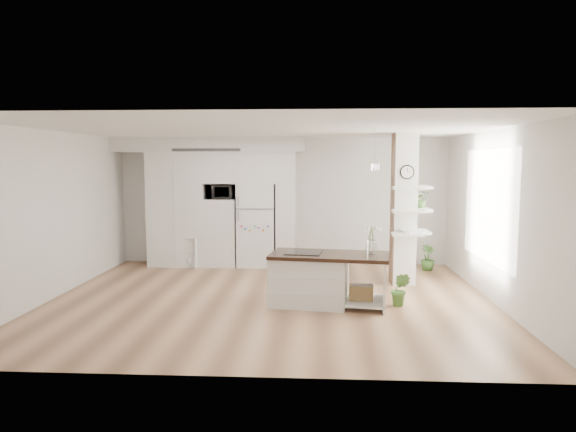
% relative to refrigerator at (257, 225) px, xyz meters
% --- Properties ---
extents(floor, '(7.00, 6.00, 0.01)m').
position_rel_refrigerator_xyz_m(floor, '(0.53, -2.68, -0.88)').
color(floor, tan).
rests_on(floor, ground).
extents(room, '(7.04, 6.04, 2.72)m').
position_rel_refrigerator_xyz_m(room, '(0.53, -2.68, 0.98)').
color(room, white).
rests_on(room, ground).
extents(cabinet_wall, '(4.00, 0.71, 2.70)m').
position_rel_refrigerator_xyz_m(cabinet_wall, '(-0.92, -0.01, 0.63)').
color(cabinet_wall, white).
rests_on(cabinet_wall, floor).
extents(refrigerator, '(0.78, 0.69, 1.75)m').
position_rel_refrigerator_xyz_m(refrigerator, '(0.00, 0.00, 0.00)').
color(refrigerator, white).
rests_on(refrigerator, floor).
extents(column, '(0.69, 0.90, 2.70)m').
position_rel_refrigerator_xyz_m(column, '(2.90, -1.55, 0.48)').
color(column, silver).
rests_on(column, floor).
extents(window, '(0.00, 2.40, 2.40)m').
position_rel_refrigerator_xyz_m(window, '(4.00, -2.38, 0.62)').
color(window, white).
rests_on(window, room).
extents(pendant_light, '(0.12, 0.12, 0.10)m').
position_rel_refrigerator_xyz_m(pendant_light, '(2.23, -2.53, 1.24)').
color(pendant_light, white).
rests_on(pendant_light, room).
extents(kitchen_island, '(1.88, 1.08, 1.37)m').
position_rel_refrigerator_xyz_m(kitchen_island, '(1.27, -2.95, -0.45)').
color(kitchen_island, white).
rests_on(kitchen_island, floor).
extents(bookshelf, '(0.59, 0.43, 0.63)m').
position_rel_refrigerator_xyz_m(bookshelf, '(-1.43, -0.19, -0.60)').
color(bookshelf, white).
rests_on(bookshelf, floor).
extents(floor_plant_a, '(0.36, 0.33, 0.52)m').
position_rel_refrigerator_xyz_m(floor_plant_a, '(2.54, -2.96, -0.61)').
color(floor_plant_a, '#3E6E2C').
rests_on(floor_plant_a, floor).
extents(floor_plant_b, '(0.37, 0.37, 0.51)m').
position_rel_refrigerator_xyz_m(floor_plant_b, '(3.52, -0.28, -0.62)').
color(floor_plant_b, '#3E6E2C').
rests_on(floor_plant_b, floor).
extents(microwave, '(0.54, 0.37, 0.30)m').
position_rel_refrigerator_xyz_m(microwave, '(-0.75, -0.06, 0.69)').
color(microwave, '#2D2D2D').
rests_on(microwave, cabinet_wall).
extents(shelf_plant, '(0.27, 0.23, 0.30)m').
position_rel_refrigerator_xyz_m(shelf_plant, '(3.15, -1.38, 0.65)').
color(shelf_plant, '#3E6E2C').
rests_on(shelf_plant, column).
extents(decor_bowl, '(0.22, 0.22, 0.05)m').
position_rel_refrigerator_xyz_m(decor_bowl, '(2.82, -1.78, 0.13)').
color(decor_bowl, white).
rests_on(decor_bowl, column).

